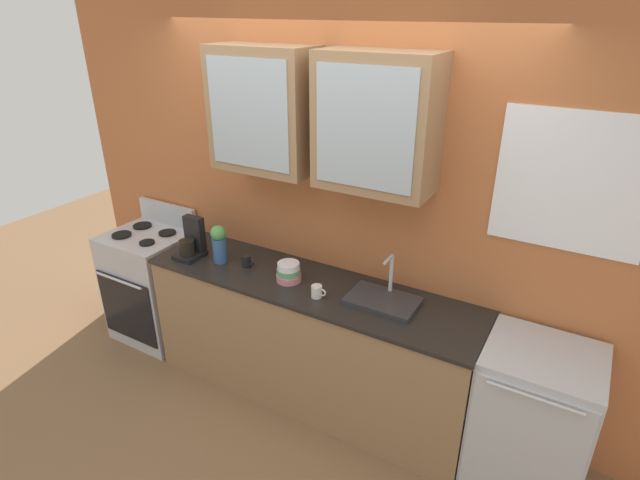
# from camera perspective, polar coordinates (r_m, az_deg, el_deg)

# --- Properties ---
(ground_plane) EXTENTS (10.00, 10.00, 0.00)m
(ground_plane) POSITION_cam_1_polar(r_m,az_deg,el_deg) (3.86, -1.23, -16.85)
(ground_plane) COLOR brown
(back_wall_unit) EXTENTS (4.49, 0.44, 2.86)m
(back_wall_unit) POSITION_cam_1_polar(r_m,az_deg,el_deg) (3.29, 1.32, 6.79)
(back_wall_unit) COLOR #B76638
(back_wall_unit) RESTS_ON ground_plane
(counter) EXTENTS (2.33, 0.59, 0.92)m
(counter) POSITION_cam_1_polar(r_m,az_deg,el_deg) (3.57, -1.30, -11.33)
(counter) COLOR #93704C
(counter) RESTS_ON ground_plane
(stove_range) EXTENTS (0.63, 0.60, 1.10)m
(stove_range) POSITION_cam_1_polar(r_m,az_deg,el_deg) (4.43, -18.34, -4.80)
(stove_range) COLOR silver
(stove_range) RESTS_ON ground_plane
(sink_faucet) EXTENTS (0.43, 0.28, 0.29)m
(sink_faucet) POSITION_cam_1_polar(r_m,az_deg,el_deg) (3.13, 7.13, -6.64)
(sink_faucet) COLOR #2D2D30
(sink_faucet) RESTS_ON counter
(bowl_stack) EXTENTS (0.17, 0.17, 0.13)m
(bowl_stack) POSITION_cam_1_polar(r_m,az_deg,el_deg) (3.33, -3.55, -3.64)
(bowl_stack) COLOR #D87F84
(bowl_stack) RESTS_ON counter
(vase) EXTENTS (0.11, 0.11, 0.27)m
(vase) POSITION_cam_1_polar(r_m,az_deg,el_deg) (3.60, -11.32, -0.33)
(vase) COLOR #33598C
(vase) RESTS_ON counter
(cup_near_sink) EXTENTS (0.10, 0.07, 0.08)m
(cup_near_sink) POSITION_cam_1_polar(r_m,az_deg,el_deg) (3.15, -0.34, -5.82)
(cup_near_sink) COLOR silver
(cup_near_sink) RESTS_ON counter
(cup_near_bowls) EXTENTS (0.10, 0.07, 0.08)m
(cup_near_bowls) POSITION_cam_1_polar(r_m,az_deg,el_deg) (3.54, -8.29, -2.38)
(cup_near_bowls) COLOR black
(cup_near_bowls) RESTS_ON counter
(dishwasher) EXTENTS (0.60, 0.58, 0.92)m
(dishwasher) POSITION_cam_1_polar(r_m,az_deg,el_deg) (3.23, 22.64, -18.32)
(dishwasher) COLOR silver
(dishwasher) RESTS_ON ground_plane
(coffee_maker) EXTENTS (0.17, 0.20, 0.29)m
(coffee_maker) POSITION_cam_1_polar(r_m,az_deg,el_deg) (3.74, -14.29, -0.23)
(coffee_maker) COLOR black
(coffee_maker) RESTS_ON counter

